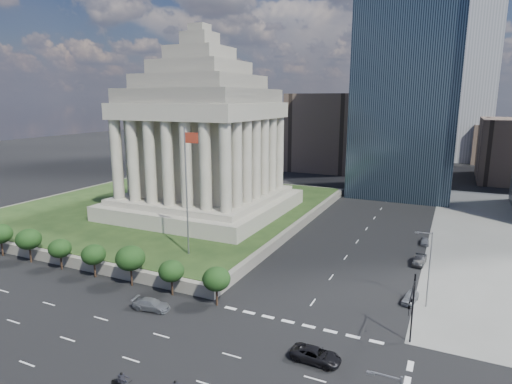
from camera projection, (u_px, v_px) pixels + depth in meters
The scene contains 16 objects.
ground at pixel (396, 189), 126.74m from camera, with size 500.00×500.00×0.00m, color black.
plaza_terrace at pixel (169, 208), 101.00m from camera, with size 66.00×70.00×1.80m, color slate.
plaza_lawn at pixel (169, 204), 100.80m from camera, with size 64.00×68.00×0.10m, color #1D3214.
war_memorial at pixel (202, 122), 90.30m from camera, with size 34.00×34.00×39.00m, color gray, non-canonical shape.
flagpole at pixel (187, 185), 65.78m from camera, with size 2.52×0.24×20.00m.
tree_row at pixel (77, 255), 64.76m from camera, with size 53.00×4.00×6.00m, color black, non-canonical shape.
midrise_glass at pixel (408, 84), 115.11m from camera, with size 26.00×26.00×60.00m, color black.
building_filler_nw at pixel (327, 132), 162.75m from camera, with size 24.00×30.00×28.00m, color brown.
traffic_signal_ne at pixel (412, 305), 44.09m from camera, with size 0.30×5.74×8.00m.
street_lamp_north at pixel (428, 265), 53.66m from camera, with size 2.13×0.22×10.00m.
pickup_truck at pixel (316, 355), 43.22m from camera, with size 5.14×2.37×1.43m, color black.
suv_grey at pixel (151, 305), 53.89m from camera, with size 1.98×4.87×1.41m, color #5C5F64.
parked_sedan_near at pixel (410, 298), 55.88m from camera, with size 1.57×3.89×1.33m, color gray.
parked_sedan_mid at pixel (420, 260), 68.72m from camera, with size 1.60×4.60×1.52m, color black.
parked_sedan_far at pixel (425, 241), 78.21m from camera, with size 3.58×1.44×1.22m, color slate.
motorcycle_trail at pixel (121, 381), 38.88m from camera, with size 2.57×0.70×1.92m, color black, non-canonical shape.
Camera 1 is at (15.17, -29.89, 26.05)m, focal length 30.00 mm.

